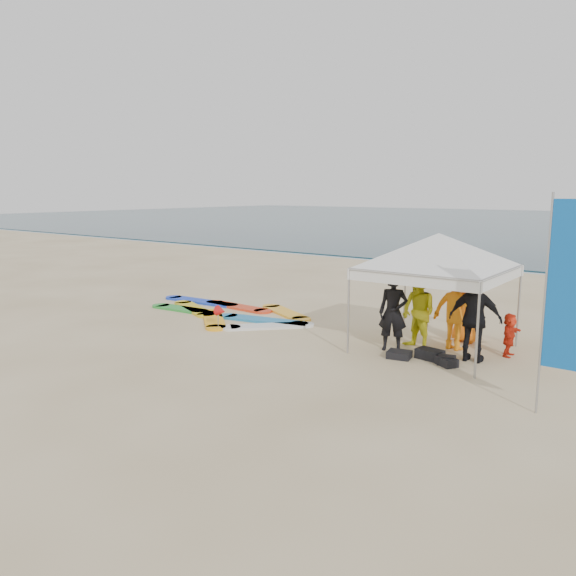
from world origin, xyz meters
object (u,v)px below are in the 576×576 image
at_px(person_orange_a, 457,309).
at_px(marker_pennant, 221,311).
at_px(person_yellow, 418,312).
at_px(person_seated, 509,335).
at_px(person_black_a, 393,312).
at_px(canopy_tent, 439,234).
at_px(person_black_b, 475,318).
at_px(person_orange_b, 466,309).
at_px(surfboard_spread, 230,312).
at_px(feather_flag, 564,288).

relative_size(person_orange_a, marker_pennant, 2.99).
bearing_deg(marker_pennant, person_orange_a, 18.69).
relative_size(person_yellow, person_seated, 1.82).
distance_m(person_black_a, person_seated, 2.58).
bearing_deg(canopy_tent, person_black_b, -19.21).
relative_size(person_black_a, person_orange_b, 1.09).
relative_size(canopy_tent, surfboard_spread, 0.67).
bearing_deg(canopy_tent, marker_pennant, -163.54).
distance_m(person_yellow, feather_flag, 4.36).
xyz_separation_m(person_black_a, marker_pennant, (-4.52, -0.93, -0.40)).
distance_m(person_yellow, person_seated, 2.03).
relative_size(person_yellow, canopy_tent, 0.43).
distance_m(person_black_b, surfboard_spread, 7.54).
bearing_deg(marker_pennant, feather_flag, -6.90).
relative_size(person_orange_a, person_black_b, 1.00).
height_order(person_black_a, person_orange_b, person_black_a).
xyz_separation_m(person_seated, marker_pennant, (-6.80, -2.06, 0.01)).
bearing_deg(canopy_tent, person_yellow, -148.77).
relative_size(person_black_b, surfboard_spread, 0.31).
height_order(person_seated, surfboard_spread, person_seated).
relative_size(person_yellow, feather_flag, 0.49).
bearing_deg(person_orange_b, surfboard_spread, 10.29).
xyz_separation_m(person_orange_b, surfboard_spread, (-6.77, -1.08, -0.78)).
bearing_deg(person_black_b, surfboard_spread, -5.96).
xyz_separation_m(marker_pennant, surfboard_spread, (-1.17, 1.57, -0.46)).
height_order(person_orange_b, surfboard_spread, person_orange_b).
xyz_separation_m(person_black_a, person_seated, (2.28, 1.14, -0.41)).
height_order(feather_flag, marker_pennant, feather_flag).
height_order(person_yellow, person_black_b, person_black_b).
height_order(person_black_a, feather_flag, feather_flag).
height_order(person_yellow, person_orange_a, person_orange_a).
relative_size(person_seated, surfboard_spread, 0.16).
xyz_separation_m(person_yellow, person_orange_a, (0.70, 0.55, 0.07)).
height_order(person_black_b, person_orange_b, person_black_b).
relative_size(person_black_a, canopy_tent, 0.44).
xyz_separation_m(person_orange_a, person_orange_b, (-0.04, 0.75, -0.14)).
distance_m(person_orange_a, person_seated, 1.26).
xyz_separation_m(person_black_b, surfboard_spread, (-7.48, 0.38, -0.92)).
xyz_separation_m(person_seated, canopy_tent, (-1.53, -0.51, 2.20)).
height_order(person_black_b, marker_pennant, person_black_b).
bearing_deg(person_black_b, person_yellow, -9.95).
bearing_deg(marker_pennant, surfboard_spread, 126.57).
bearing_deg(person_black_a, person_black_b, -10.00).
bearing_deg(surfboard_spread, person_seated, 3.52).
relative_size(person_orange_a, surfboard_spread, 0.31).
distance_m(person_orange_b, marker_pennant, 6.21).
xyz_separation_m(person_yellow, feather_flag, (3.44, -2.37, 1.24)).
xyz_separation_m(person_black_b, canopy_tent, (-1.04, 0.36, 1.74)).
relative_size(person_yellow, person_orange_a, 0.93).
distance_m(person_orange_b, surfboard_spread, 6.90).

